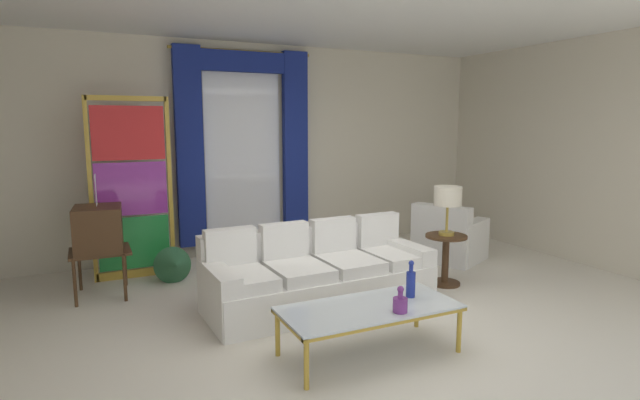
{
  "coord_description": "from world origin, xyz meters",
  "views": [
    {
      "loc": [
        -2.39,
        -3.99,
        1.88
      ],
      "look_at": [
        -0.08,
        0.9,
        1.05
      ],
      "focal_mm": 28.13,
      "sensor_mm": 36.0,
      "label": 1
    }
  ],
  "objects_px": {
    "coffee_table": "(369,310)",
    "stained_glass_divider": "(132,192)",
    "bottle_blue_decanter": "(400,303)",
    "round_side_table": "(446,255)",
    "armchair_white": "(448,240)",
    "vintage_tv": "(98,231)",
    "peacock_figurine": "(174,266)",
    "couch_white_long": "(317,275)",
    "table_lamp_brass": "(448,198)",
    "bottle_crystal_tall": "(411,282)"
  },
  "relations": [
    {
      "from": "couch_white_long",
      "to": "table_lamp_brass",
      "type": "bearing_deg",
      "value": -2.49
    },
    {
      "from": "bottle_crystal_tall",
      "to": "armchair_white",
      "type": "relative_size",
      "value": 0.3
    },
    {
      "from": "round_side_table",
      "to": "stained_glass_divider",
      "type": "bearing_deg",
      "value": 150.34
    },
    {
      "from": "couch_white_long",
      "to": "bottle_blue_decanter",
      "type": "xyz_separation_m",
      "value": [
        0.05,
        -1.45,
        0.18
      ]
    },
    {
      "from": "bottle_crystal_tall",
      "to": "table_lamp_brass",
      "type": "xyz_separation_m",
      "value": [
        1.3,
        1.13,
        0.49
      ]
    },
    {
      "from": "stained_glass_divider",
      "to": "table_lamp_brass",
      "type": "height_order",
      "value": "stained_glass_divider"
    },
    {
      "from": "couch_white_long",
      "to": "armchair_white",
      "type": "relative_size",
      "value": 2.18
    },
    {
      "from": "couch_white_long",
      "to": "bottle_crystal_tall",
      "type": "bearing_deg",
      "value": -74.63
    },
    {
      "from": "stained_glass_divider",
      "to": "armchair_white",
      "type": "bearing_deg",
      "value": -14.45
    },
    {
      "from": "bottle_crystal_tall",
      "to": "couch_white_long",
      "type": "bearing_deg",
      "value": 105.37
    },
    {
      "from": "coffee_table",
      "to": "stained_glass_divider",
      "type": "distance_m",
      "value": 3.46
    },
    {
      "from": "bottle_crystal_tall",
      "to": "round_side_table",
      "type": "xyz_separation_m",
      "value": [
        1.3,
        1.13,
        -0.18
      ]
    },
    {
      "from": "vintage_tv",
      "to": "peacock_figurine",
      "type": "height_order",
      "value": "vintage_tv"
    },
    {
      "from": "coffee_table",
      "to": "bottle_crystal_tall",
      "type": "relative_size",
      "value": 4.54
    },
    {
      "from": "couch_white_long",
      "to": "bottle_crystal_tall",
      "type": "distance_m",
      "value": 1.27
    },
    {
      "from": "peacock_figurine",
      "to": "round_side_table",
      "type": "xyz_separation_m",
      "value": [
        2.88,
        -1.37,
        0.14
      ]
    },
    {
      "from": "couch_white_long",
      "to": "round_side_table",
      "type": "distance_m",
      "value": 1.64
    },
    {
      "from": "coffee_table",
      "to": "peacock_figurine",
      "type": "xyz_separation_m",
      "value": [
        -1.14,
        2.54,
        -0.16
      ]
    },
    {
      "from": "round_side_table",
      "to": "table_lamp_brass",
      "type": "distance_m",
      "value": 0.67
    },
    {
      "from": "vintage_tv",
      "to": "stained_glass_divider",
      "type": "bearing_deg",
      "value": 53.61
    },
    {
      "from": "vintage_tv",
      "to": "table_lamp_brass",
      "type": "bearing_deg",
      "value": -19.62
    },
    {
      "from": "bottle_crystal_tall",
      "to": "vintage_tv",
      "type": "relative_size",
      "value": 0.24
    },
    {
      "from": "stained_glass_divider",
      "to": "table_lamp_brass",
      "type": "xyz_separation_m",
      "value": [
        3.26,
        -1.86,
        -0.03
      ]
    },
    {
      "from": "bottle_crystal_tall",
      "to": "armchair_white",
      "type": "xyz_separation_m",
      "value": [
        2.03,
        1.96,
        -0.25
      ]
    },
    {
      "from": "bottle_blue_decanter",
      "to": "armchair_white",
      "type": "height_order",
      "value": "armchair_white"
    },
    {
      "from": "bottle_crystal_tall",
      "to": "vintage_tv",
      "type": "xyz_separation_m",
      "value": [
        -2.36,
        2.44,
        0.19
      ]
    },
    {
      "from": "bottle_blue_decanter",
      "to": "bottle_crystal_tall",
      "type": "relative_size",
      "value": 0.66
    },
    {
      "from": "bottle_blue_decanter",
      "to": "round_side_table",
      "type": "xyz_separation_m",
      "value": [
        1.58,
        1.38,
        -0.13
      ]
    },
    {
      "from": "round_side_table",
      "to": "vintage_tv",
      "type": "bearing_deg",
      "value": 160.38
    },
    {
      "from": "bottle_crystal_tall",
      "to": "vintage_tv",
      "type": "bearing_deg",
      "value": 134.11
    },
    {
      "from": "coffee_table",
      "to": "bottle_blue_decanter",
      "type": "xyz_separation_m",
      "value": [
        0.15,
        -0.21,
        0.1
      ]
    },
    {
      "from": "coffee_table",
      "to": "round_side_table",
      "type": "height_order",
      "value": "round_side_table"
    },
    {
      "from": "couch_white_long",
      "to": "peacock_figurine",
      "type": "relative_size",
      "value": 3.95
    },
    {
      "from": "couch_white_long",
      "to": "bottle_blue_decanter",
      "type": "height_order",
      "value": "couch_white_long"
    },
    {
      "from": "bottle_blue_decanter",
      "to": "vintage_tv",
      "type": "distance_m",
      "value": 3.41
    },
    {
      "from": "coffee_table",
      "to": "vintage_tv",
      "type": "bearing_deg",
      "value": 127.92
    },
    {
      "from": "table_lamp_brass",
      "to": "coffee_table",
      "type": "bearing_deg",
      "value": -146.01
    },
    {
      "from": "bottle_blue_decanter",
      "to": "table_lamp_brass",
      "type": "xyz_separation_m",
      "value": [
        1.58,
        1.38,
        0.55
      ]
    },
    {
      "from": "peacock_figurine",
      "to": "table_lamp_brass",
      "type": "distance_m",
      "value": 3.29
    },
    {
      "from": "peacock_figurine",
      "to": "round_side_table",
      "type": "relative_size",
      "value": 1.01
    },
    {
      "from": "armchair_white",
      "to": "table_lamp_brass",
      "type": "height_order",
      "value": "table_lamp_brass"
    },
    {
      "from": "table_lamp_brass",
      "to": "armchair_white",
      "type": "bearing_deg",
      "value": 48.65
    },
    {
      "from": "armchair_white",
      "to": "table_lamp_brass",
      "type": "bearing_deg",
      "value": -131.35
    },
    {
      "from": "vintage_tv",
      "to": "couch_white_long",
      "type": "bearing_deg",
      "value": -31.31
    },
    {
      "from": "couch_white_long",
      "to": "bottle_crystal_tall",
      "type": "relative_size",
      "value": 7.38
    },
    {
      "from": "coffee_table",
      "to": "peacock_figurine",
      "type": "bearing_deg",
      "value": 114.21
    },
    {
      "from": "couch_white_long",
      "to": "stained_glass_divider",
      "type": "xyz_separation_m",
      "value": [
        -1.63,
        1.79,
        0.75
      ]
    },
    {
      "from": "table_lamp_brass",
      "to": "round_side_table",
      "type": "bearing_deg",
      "value": 0.0
    },
    {
      "from": "bottle_blue_decanter",
      "to": "table_lamp_brass",
      "type": "distance_m",
      "value": 2.17
    },
    {
      "from": "bottle_blue_decanter",
      "to": "bottle_crystal_tall",
      "type": "distance_m",
      "value": 0.38
    }
  ]
}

